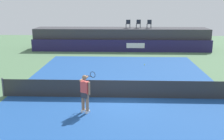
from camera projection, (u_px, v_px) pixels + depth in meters
ground_plane at (120, 82)px, 17.53m from camera, size 48.00×48.00×0.00m
court_inner at (119, 98)px, 14.63m from camera, size 12.00×22.00×0.00m
sponsor_wall at (121, 46)px, 27.57m from camera, size 18.00×0.22×1.20m
spectator_platform at (121, 39)px, 29.19m from camera, size 18.00×2.80×2.20m
spectator_chair_far_left at (128, 23)px, 28.52m from camera, size 0.48×0.48×0.89m
spectator_chair_left at (138, 23)px, 28.64m from camera, size 0.47×0.47×0.89m
spectator_chair_center at (149, 24)px, 28.50m from camera, size 0.47×0.47×0.89m
tennis_net at (119, 89)px, 14.51m from camera, size 12.40×0.02×0.95m
net_post_near at (3, 87)px, 14.73m from camera, size 0.10×0.10×1.00m
tennis_player at (85, 92)px, 12.50m from camera, size 0.66×1.26×1.77m
tennis_ball at (144, 65)px, 21.99m from camera, size 0.07×0.07×0.07m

